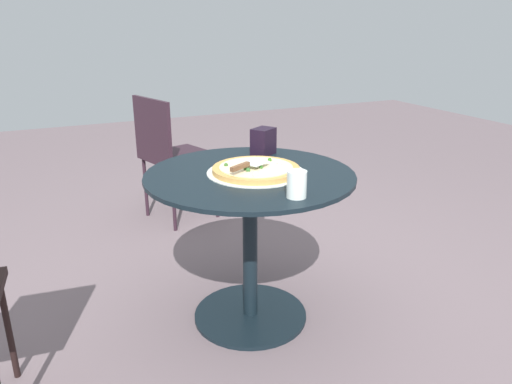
{
  "coord_description": "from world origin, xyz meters",
  "views": [
    {
      "loc": [
        0.8,
        1.81,
        1.33
      ],
      "look_at": [
        -0.03,
        0.01,
        0.62
      ],
      "focal_mm": 34.16,
      "sensor_mm": 36.0,
      "label": 1
    }
  ],
  "objects_px": {
    "pizza_server": "(247,165)",
    "patio_chair_far": "(169,149)",
    "drinking_cup": "(297,184)",
    "patio_table": "(250,218)",
    "napkin_dispenser": "(263,141)",
    "pizza_on_tray": "(256,170)"
  },
  "relations": [
    {
      "from": "pizza_server",
      "to": "patio_chair_far",
      "type": "distance_m",
      "value": 1.39
    },
    {
      "from": "drinking_cup",
      "to": "patio_chair_far",
      "type": "xyz_separation_m",
      "value": [
        0.04,
        -1.67,
        -0.26
      ]
    },
    {
      "from": "patio_table",
      "to": "napkin_dispenser",
      "type": "distance_m",
      "value": 0.42
    },
    {
      "from": "patio_table",
      "to": "napkin_dispenser",
      "type": "relative_size",
      "value": 7.04
    },
    {
      "from": "drinking_cup",
      "to": "patio_table",
      "type": "bearing_deg",
      "value": -84.36
    },
    {
      "from": "patio_table",
      "to": "pizza_server",
      "type": "height_order",
      "value": "pizza_server"
    },
    {
      "from": "pizza_server",
      "to": "drinking_cup",
      "type": "bearing_deg",
      "value": 101.53
    },
    {
      "from": "patio_chair_far",
      "to": "drinking_cup",
      "type": "bearing_deg",
      "value": 91.33
    },
    {
      "from": "napkin_dispenser",
      "to": "patio_chair_far",
      "type": "bearing_deg",
      "value": 68.1
    },
    {
      "from": "pizza_on_tray",
      "to": "napkin_dispenser",
      "type": "bearing_deg",
      "value": -121.31
    },
    {
      "from": "pizza_server",
      "to": "patio_chair_far",
      "type": "xyz_separation_m",
      "value": [
        -0.02,
        -1.36,
        -0.26
      ]
    },
    {
      "from": "pizza_on_tray",
      "to": "napkin_dispenser",
      "type": "xyz_separation_m",
      "value": [
        -0.16,
        -0.26,
        0.05
      ]
    },
    {
      "from": "pizza_server",
      "to": "drinking_cup",
      "type": "xyz_separation_m",
      "value": [
        -0.06,
        0.3,
        -0.0
      ]
    },
    {
      "from": "pizza_server",
      "to": "napkin_dispenser",
      "type": "height_order",
      "value": "napkin_dispenser"
    },
    {
      "from": "pizza_on_tray",
      "to": "pizza_server",
      "type": "distance_m",
      "value": 0.07
    },
    {
      "from": "drinking_cup",
      "to": "patio_chair_far",
      "type": "bearing_deg",
      "value": -88.67
    },
    {
      "from": "pizza_on_tray",
      "to": "patio_chair_far",
      "type": "bearing_deg",
      "value": -88.72
    },
    {
      "from": "patio_table",
      "to": "pizza_server",
      "type": "xyz_separation_m",
      "value": [
        0.03,
        0.04,
        0.26
      ]
    },
    {
      "from": "pizza_server",
      "to": "napkin_dispenser",
      "type": "xyz_separation_m",
      "value": [
        -0.21,
        -0.29,
        0.01
      ]
    },
    {
      "from": "pizza_on_tray",
      "to": "pizza_server",
      "type": "height_order",
      "value": "pizza_server"
    },
    {
      "from": "napkin_dispenser",
      "to": "patio_table",
      "type": "bearing_deg",
      "value": -158.05
    },
    {
      "from": "pizza_server",
      "to": "napkin_dispenser",
      "type": "relative_size",
      "value": 1.62
    }
  ]
}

